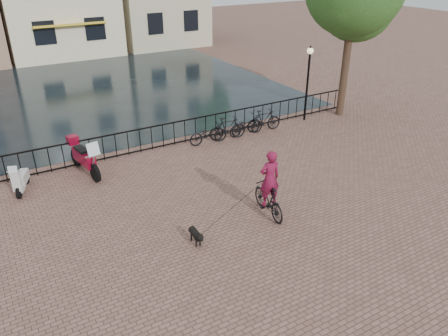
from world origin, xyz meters
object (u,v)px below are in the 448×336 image
scooter (20,174)px  lamp_post (308,71)px  motorcycle (83,154)px  cyclist (269,187)px  dog (195,236)px

scooter → lamp_post: bearing=23.4°
lamp_post → scooter: bearing=-177.6°
motorcycle → scooter: size_ratio=1.63×
cyclist → scooter: size_ratio=1.83×
motorcycle → cyclist: bearing=-63.1°
motorcycle → dog: bearing=-84.8°
lamp_post → motorcycle: bearing=-178.1°
lamp_post → cyclist: lamp_post is taller
cyclist → motorcycle: bearing=-46.8°
lamp_post → scooter: (-12.80, -0.54, -1.76)m
dog → scooter: bearing=125.9°
dog → motorcycle: bearing=107.3°
lamp_post → dog: lamp_post is taller
lamp_post → scooter: lamp_post is taller
dog → motorcycle: 6.09m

